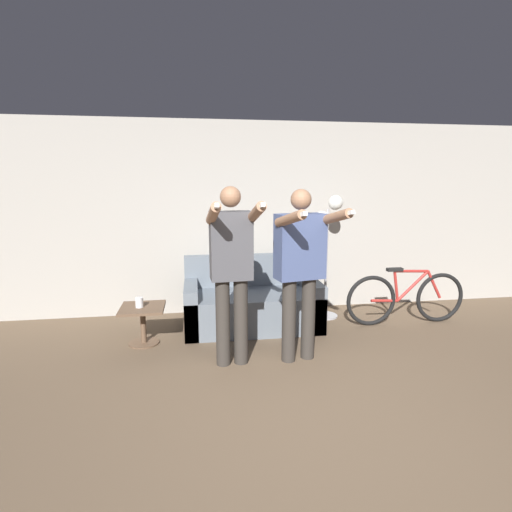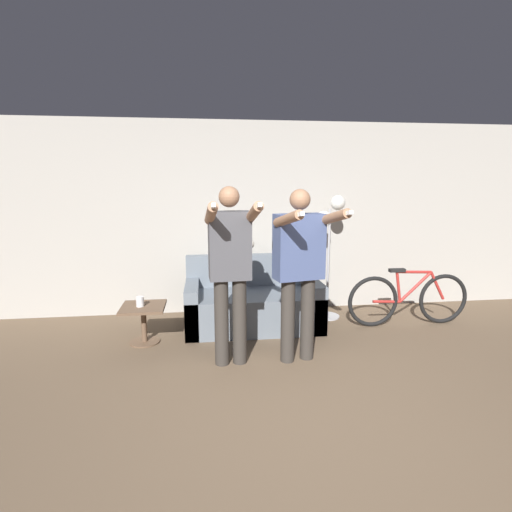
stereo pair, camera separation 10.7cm
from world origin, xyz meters
name	(u,v)px [view 1 (the left image)]	position (x,y,z in m)	size (l,w,h in m)	color
ground_plane	(344,458)	(0.00, 0.00, 0.00)	(16.00, 16.00, 0.00)	brown
wall_back	(263,218)	(0.00, 3.21, 1.30)	(10.00, 0.05, 2.60)	#B7B2A8
couch	(252,304)	(-0.26, 2.54, 0.28)	(1.66, 0.86, 0.86)	slate
person_left	(232,265)	(-0.60, 1.49, 1.02)	(0.50, 0.67, 1.76)	#38332D
person_right	(301,263)	(0.08, 1.50, 1.02)	(0.64, 0.74, 1.73)	#38332D
cat	(237,248)	(-0.40, 2.86, 0.95)	(0.52, 0.13, 0.20)	#B7AD9E
floor_lamp	(328,229)	(0.78, 2.74, 1.19)	(0.37, 0.35, 1.63)	#B2B2B7
side_table	(143,317)	(-1.54, 2.16, 0.31)	(0.48, 0.48, 0.43)	brown
cup	(139,302)	(-1.57, 2.15, 0.49)	(0.09, 0.09, 0.11)	white
bicycle	(406,298)	(1.70, 2.33, 0.34)	(1.59, 0.07, 0.74)	black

